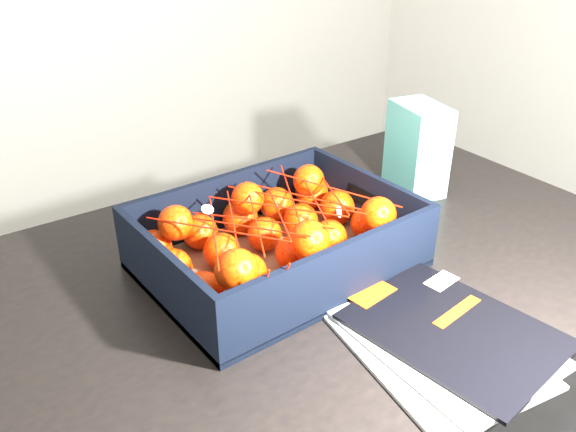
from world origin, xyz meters
TOP-DOWN VIEW (x-y plane):
  - table at (-0.01, 0.23)m, footprint 1.24×0.86m
  - magazine_stack at (-0.01, -0.05)m, footprint 0.29×0.33m
  - produce_crate at (-0.08, 0.25)m, footprint 0.43×0.32m
  - clementine_heap at (-0.08, 0.25)m, footprint 0.41×0.30m
  - mesh_net at (-0.09, 0.24)m, footprint 0.36×0.28m
  - retail_carton at (0.33, 0.31)m, footprint 0.11×0.14m

SIDE VIEW (x-z plane):
  - table at x=-0.01m, z-range 0.28..1.03m
  - magazine_stack at x=-0.01m, z-range 0.75..0.77m
  - produce_crate at x=-0.08m, z-range 0.73..0.84m
  - clementine_heap at x=-0.08m, z-range 0.75..0.86m
  - retail_carton at x=0.33m, z-range 0.75..0.94m
  - mesh_net at x=-0.09m, z-range 0.82..0.90m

